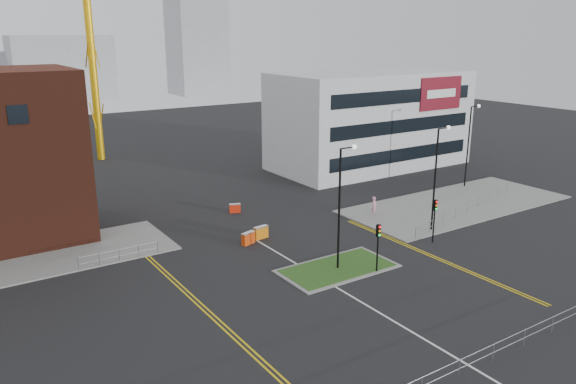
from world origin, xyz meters
The scene contains 24 objects.
ground centered at (0.00, 0.00, 0.00)m, with size 200.00×200.00×0.00m, color black.
pavement_right centered at (22.00, 14.00, 0.06)m, with size 24.00×10.00×0.12m, color slate.
island_kerb centered at (2.00, 8.00, 0.04)m, with size 8.60×4.60×0.08m, color slate.
grass_island centered at (2.00, 8.00, 0.06)m, with size 8.00×4.00×0.12m, color #244818.
office_block centered at (26.01, 31.97, 6.00)m, with size 25.00×12.20×12.00m.
streetlamp_island centered at (2.22, 8.00, 5.41)m, with size 1.46×0.36×9.18m.
streetlamp_right_near centered at (14.22, 10.00, 5.41)m, with size 1.46×0.36×9.18m.
streetlamp_right_far centered at (28.22, 18.00, 5.41)m, with size 1.46×0.36×9.18m.
traffic_light_island centered at (4.00, 5.98, 2.57)m, with size 0.28×0.33×3.65m.
traffic_light_right centered at (12.00, 7.98, 2.57)m, with size 0.28×0.33×3.65m.
railing_front centered at (0.00, -6.00, 0.78)m, with size 24.05×0.05×1.10m.
railing_left centered at (-11.00, 18.00, 0.74)m, with size 6.05×0.05×1.10m.
railing_right centered at (20.50, 11.50, 0.78)m, with size 19.05×5.05×1.10m.
centre_line centered at (0.00, 2.00, 0.01)m, with size 0.15×30.00×0.01m, color silver.
yellow_left_a centered at (-9.00, 10.00, 0.01)m, with size 0.12×24.00×0.01m, color gold.
yellow_left_b centered at (-8.70, 10.00, 0.01)m, with size 0.12×24.00×0.01m, color gold.
yellow_right_a centered at (9.50, 6.00, 0.01)m, with size 0.12×20.00×0.01m, color gold.
yellow_right_b centered at (9.80, 6.00, 0.01)m, with size 0.12×20.00×0.01m, color gold.
skyline_b centered at (10.00, 130.00, 8.00)m, with size 24.00×12.00×16.00m, color gray.
skyline_c centered at (45.00, 125.00, 14.00)m, with size 14.00×12.00×28.00m, color gray.
pedestrian centered at (12.63, 15.92, 0.93)m, with size 0.68×0.45×1.87m, color pink.
barrier_left centered at (-1.00, 16.00, 0.56)m, with size 1.29×0.75×1.03m.
barrier_mid centered at (0.54, 16.57, 0.58)m, with size 1.32×0.56×1.08m.
barrier_right centered at (2.05, 24.00, 0.48)m, with size 1.11×0.71×0.89m.
Camera 1 is at (-22.03, -21.76, 16.77)m, focal length 35.00 mm.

